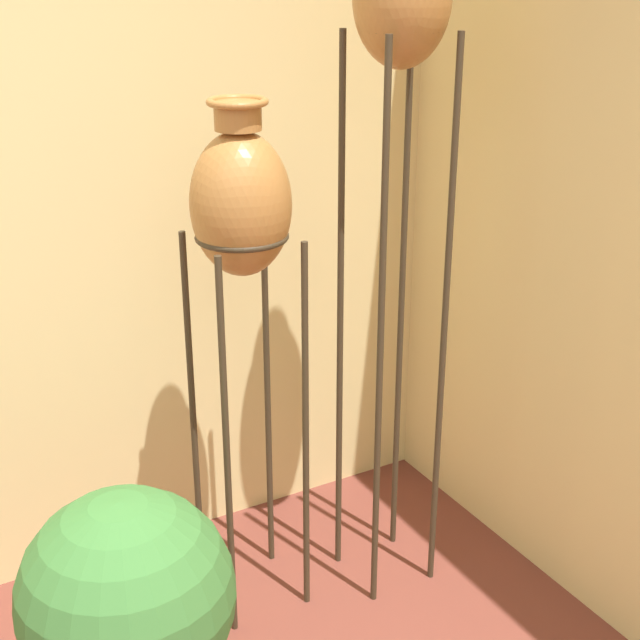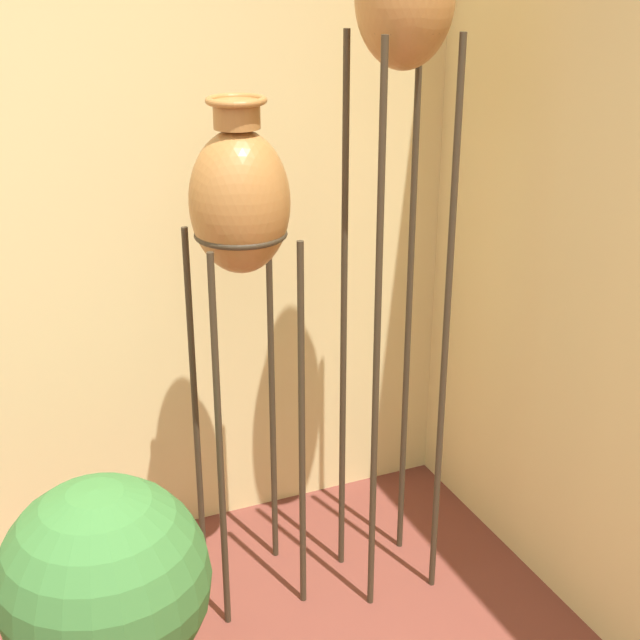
# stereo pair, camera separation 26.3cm
# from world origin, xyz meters

# --- Properties ---
(vase_stand_tall) EXTENTS (0.27, 0.27, 2.11)m
(vase_stand_tall) POSITION_xyz_m (1.48, 1.39, 1.77)
(vase_stand_tall) COLOR #382D1E
(vase_stand_tall) RESTS_ON ground_plane
(vase_stand_medium) EXTENTS (0.28, 0.28, 1.59)m
(vase_stand_medium) POSITION_xyz_m (1.05, 1.50, 1.28)
(vase_stand_medium) COLOR #382D1E
(vase_stand_medium) RESTS_ON ground_plane
(potted_plant) EXTENTS (0.54, 0.54, 0.74)m
(potted_plant) POSITION_xyz_m (0.53, 1.11, 0.40)
(potted_plant) COLOR olive
(potted_plant) RESTS_ON ground_plane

